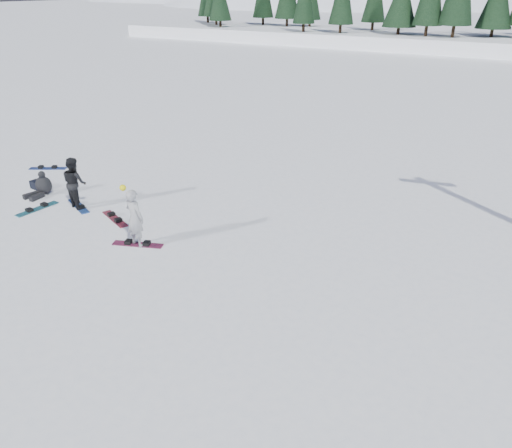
{
  "coord_description": "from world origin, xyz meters",
  "views": [
    {
      "loc": [
        11.14,
        -10.4,
        6.88
      ],
      "look_at": [
        5.06,
        -0.04,
        1.1
      ],
      "focal_mm": 35.0,
      "sensor_mm": 36.0,
      "label": 1
    }
  ],
  "objects_px": {
    "snowboarder_woman": "(135,218)",
    "snowboard_loose_a": "(37,209)",
    "snowboard_loose_b": "(115,219)",
    "snowboarder_man": "(75,183)",
    "seated_rider": "(42,186)",
    "snowboard_loose_c": "(48,168)",
    "gear_bag": "(37,185)"
  },
  "relations": [
    {
      "from": "gear_bag",
      "to": "snowboard_loose_a",
      "type": "distance_m",
      "value": 2.06
    },
    {
      "from": "snowboard_loose_b",
      "to": "snowboard_loose_c",
      "type": "relative_size",
      "value": 1.0
    },
    {
      "from": "snowboarder_man",
      "to": "snowboard_loose_c",
      "type": "relative_size",
      "value": 1.16
    },
    {
      "from": "snowboarder_woman",
      "to": "snowboard_loose_a",
      "type": "distance_m",
      "value": 4.8
    },
    {
      "from": "snowboarder_man",
      "to": "snowboard_loose_b",
      "type": "height_order",
      "value": "snowboarder_man"
    },
    {
      "from": "snowboard_loose_b",
      "to": "gear_bag",
      "type": "bearing_deg",
      "value": -163.79
    },
    {
      "from": "snowboarder_woman",
      "to": "snowboard_loose_b",
      "type": "height_order",
      "value": "snowboarder_woman"
    },
    {
      "from": "snowboarder_woman",
      "to": "gear_bag",
      "type": "xyz_separation_m",
      "value": [
        -6.33,
        1.48,
        -0.73
      ]
    },
    {
      "from": "snowboarder_woman",
      "to": "snowboard_loose_c",
      "type": "height_order",
      "value": "snowboarder_woman"
    },
    {
      "from": "snowboarder_man",
      "to": "seated_rider",
      "type": "distance_m",
      "value": 2.01
    },
    {
      "from": "snowboard_loose_a",
      "to": "seated_rider",
      "type": "bearing_deg",
      "value": 46.6
    },
    {
      "from": "snowboarder_man",
      "to": "seated_rider",
      "type": "height_order",
      "value": "snowboarder_man"
    },
    {
      "from": "seated_rider",
      "to": "snowboard_loose_c",
      "type": "height_order",
      "value": "seated_rider"
    },
    {
      "from": "snowboard_loose_a",
      "to": "snowboarder_woman",
      "type": "bearing_deg",
      "value": -88.12
    },
    {
      "from": "snowboard_loose_b",
      "to": "snowboard_loose_a",
      "type": "bearing_deg",
      "value": -142.49
    },
    {
      "from": "snowboard_loose_a",
      "to": "snowboard_loose_b",
      "type": "bearing_deg",
      "value": -70.79
    },
    {
      "from": "snowboarder_woman",
      "to": "seated_rider",
      "type": "xyz_separation_m",
      "value": [
        -5.63,
        1.22,
        -0.55
      ]
    },
    {
      "from": "snowboarder_man",
      "to": "snowboard_loose_a",
      "type": "relative_size",
      "value": 1.16
    },
    {
      "from": "snowboarder_woman",
      "to": "snowboard_loose_a",
      "type": "relative_size",
      "value": 1.26
    },
    {
      "from": "seated_rider",
      "to": "snowboard_loose_b",
      "type": "bearing_deg",
      "value": -1.67
    },
    {
      "from": "gear_bag",
      "to": "snowboard_loose_a",
      "type": "relative_size",
      "value": 0.3
    },
    {
      "from": "snowboarder_man",
      "to": "snowboard_loose_b",
      "type": "bearing_deg",
      "value": -169.4
    },
    {
      "from": "snowboarder_woman",
      "to": "snowboard_loose_a",
      "type": "height_order",
      "value": "snowboarder_woman"
    },
    {
      "from": "snowboard_loose_c",
      "to": "seated_rider",
      "type": "bearing_deg",
      "value": -72.37
    },
    {
      "from": "snowboarder_woman",
      "to": "snowboarder_man",
      "type": "xyz_separation_m",
      "value": [
        -3.7,
        1.1,
        -0.01
      ]
    },
    {
      "from": "seated_rider",
      "to": "snowboard_loose_a",
      "type": "distance_m",
      "value": 1.4
    },
    {
      "from": "gear_bag",
      "to": "seated_rider",
      "type": "bearing_deg",
      "value": -20.09
    },
    {
      "from": "gear_bag",
      "to": "snowboard_loose_c",
      "type": "height_order",
      "value": "gear_bag"
    },
    {
      "from": "snowboarder_man",
      "to": "snowboard_loose_a",
      "type": "xyz_separation_m",
      "value": [
        -1.02,
        -0.89,
        -0.86
      ]
    },
    {
      "from": "gear_bag",
      "to": "snowboard_loose_c",
      "type": "xyz_separation_m",
      "value": [
        -1.5,
        1.69,
        -0.14
      ]
    },
    {
      "from": "snowboard_loose_c",
      "to": "snowboarder_man",
      "type": "bearing_deg",
      "value": -57.43
    },
    {
      "from": "gear_bag",
      "to": "snowboard_loose_b",
      "type": "xyz_separation_m",
      "value": [
        4.47,
        -0.51,
        -0.14
      ]
    }
  ]
}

